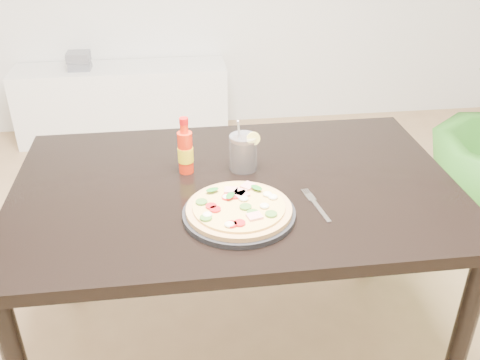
{
  "coord_description": "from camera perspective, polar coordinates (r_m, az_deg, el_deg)",
  "views": [
    {
      "loc": [
        -0.45,
        -1.44,
        1.6
      ],
      "look_at": [
        -0.28,
        -0.1,
        0.83
      ],
      "focal_mm": 40.0,
      "sensor_mm": 36.0,
      "label": 1
    }
  ],
  "objects": [
    {
      "name": "media_console",
      "position": [
        3.78,
        -12.32,
        8.09
      ],
      "size": [
        1.4,
        0.34,
        0.5
      ],
      "primitive_type": "cube",
      "color": "white",
      "rests_on": "ground"
    },
    {
      "name": "pizza",
      "position": [
        1.52,
        -0.11,
        -3.0
      ],
      "size": [
        0.3,
        0.3,
        0.03
      ],
      "color": "tan",
      "rests_on": "plate"
    },
    {
      "name": "hot_sauce_bottle",
      "position": [
        1.74,
        -5.84,
        3.09
      ],
      "size": [
        0.05,
        0.05,
        0.19
      ],
      "rotation": [
        0.0,
        0.0,
        0.06
      ],
      "color": "red",
      "rests_on": "dining_table"
    },
    {
      "name": "plate",
      "position": [
        1.53,
        -0.11,
        -3.62
      ],
      "size": [
        0.32,
        0.32,
        0.02
      ],
      "primitive_type": "cylinder",
      "color": "black",
      "rests_on": "dining_table"
    },
    {
      "name": "dining_table",
      "position": [
        1.74,
        -0.51,
        -2.73
      ],
      "size": [
        1.4,
        0.9,
        0.75
      ],
      "color": "black",
      "rests_on": "ground"
    },
    {
      "name": "fork",
      "position": [
        1.6,
        8.05,
        -2.56
      ],
      "size": [
        0.05,
        0.19,
        0.0
      ],
      "rotation": [
        0.0,
        0.0,
        0.15
      ],
      "color": "silver",
      "rests_on": "dining_table"
    },
    {
      "name": "cd_stack",
      "position": [
        3.69,
        -16.8,
        12.08
      ],
      "size": [
        0.14,
        0.12,
        0.11
      ],
      "color": "slate",
      "rests_on": "media_console"
    },
    {
      "name": "cola_cup",
      "position": [
        1.75,
        0.36,
        2.88
      ],
      "size": [
        0.1,
        0.09,
        0.18
      ],
      "rotation": [
        0.0,
        0.0,
        -0.28
      ],
      "color": "black",
      "rests_on": "dining_table"
    },
    {
      "name": "floor",
      "position": [
        2.2,
        7.17,
        -17.24
      ],
      "size": [
        4.5,
        4.5,
        0.0
      ],
      "primitive_type": "plane",
      "color": "#9E7A51",
      "rests_on": "ground"
    }
  ]
}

